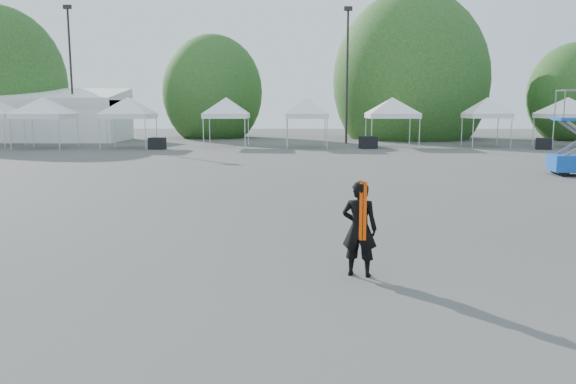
{
  "coord_description": "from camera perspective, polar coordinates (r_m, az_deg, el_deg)",
  "views": [
    {
      "loc": [
        -0.78,
        -9.69,
        2.71
      ],
      "look_at": [
        -0.9,
        -0.44,
        1.3
      ],
      "focal_mm": 35.0,
      "sensor_mm": 36.0,
      "label": 1
    }
  ],
  "objects": [
    {
      "name": "ground",
      "position": [
        10.09,
        5.19,
        -6.95
      ],
      "size": [
        120.0,
        120.0,
        0.0
      ],
      "primitive_type": "plane",
      "color": "#474442",
      "rests_on": "ground"
    },
    {
      "name": "marquee",
      "position": [
        49.48,
        -24.87,
        7.02
      ],
      "size": [
        15.0,
        6.25,
        4.23
      ],
      "color": "white",
      "rests_on": "ground"
    },
    {
      "name": "light_pole_west",
      "position": [
        47.06,
        -21.21,
        11.83
      ],
      "size": [
        0.6,
        0.25,
        10.3
      ],
      "color": "black",
      "rests_on": "ground"
    },
    {
      "name": "light_pole_east",
      "position": [
        41.95,
        6.04,
        12.46
      ],
      "size": [
        0.6,
        0.25,
        9.8
      ],
      "color": "black",
      "rests_on": "ground"
    },
    {
      "name": "tree_mid_w",
      "position": [
        50.23,
        -7.65,
        9.99
      ],
      "size": [
        4.16,
        4.16,
        6.33
      ],
      "color": "#382314",
      "rests_on": "ground"
    },
    {
      "name": "tree_mid_e",
      "position": [
        49.71,
        12.3,
        10.94
      ],
      "size": [
        5.12,
        5.12,
        7.79
      ],
      "color": "#382314",
      "rests_on": "ground"
    },
    {
      "name": "tree_far_e",
      "position": [
        51.96,
        27.07,
        8.75
      ],
      "size": [
        3.84,
        3.84,
        5.84
      ],
      "color": "#382314",
      "rests_on": "ground"
    },
    {
      "name": "tent_b",
      "position": [
        40.29,
        -23.6,
        8.46
      ],
      "size": [
        4.65,
        4.65,
        3.88
      ],
      "color": "silver",
      "rests_on": "ground"
    },
    {
      "name": "tent_c",
      "position": [
        38.54,
        -15.96,
        8.86
      ],
      "size": [
        4.4,
        4.4,
        3.88
      ],
      "color": "silver",
      "rests_on": "ground"
    },
    {
      "name": "tent_d",
      "position": [
        38.37,
        -6.3,
        9.14
      ],
      "size": [
        4.13,
        4.13,
        3.88
      ],
      "color": "silver",
      "rests_on": "ground"
    },
    {
      "name": "tent_e",
      "position": [
        37.6,
        1.92,
        9.2
      ],
      "size": [
        3.95,
        3.95,
        3.88
      ],
      "color": "silver",
      "rests_on": "ground"
    },
    {
      "name": "tent_f",
      "position": [
        39.1,
        10.55,
        9.04
      ],
      "size": [
        4.71,
        4.71,
        3.88
      ],
      "color": "silver",
      "rests_on": "ground"
    },
    {
      "name": "tent_g",
      "position": [
        40.83,
        19.59,
        8.67
      ],
      "size": [
        3.86,
        3.86,
        3.88
      ],
      "color": "silver",
      "rests_on": "ground"
    },
    {
      "name": "tent_h",
      "position": [
        42.4,
        26.56,
        8.24
      ],
      "size": [
        4.63,
        4.63,
        3.88
      ],
      "color": "silver",
      "rests_on": "ground"
    },
    {
      "name": "man",
      "position": [
        9.07,
        7.27,
        -3.69
      ],
      "size": [
        0.65,
        0.52,
        1.56
      ],
      "rotation": [
        0.0,
        0.0,
        2.86
      ],
      "color": "black",
      "rests_on": "ground"
    },
    {
      "name": "crate_west",
      "position": [
        36.98,
        -13.14,
        4.83
      ],
      "size": [
        1.06,
        0.89,
        0.75
      ],
      "primitive_type": "cube",
      "rotation": [
        0.0,
        0.0,
        -0.16
      ],
      "color": "black",
      "rests_on": "ground"
    },
    {
      "name": "crate_mid",
      "position": [
        36.93,
        8.15,
        5.0
      ],
      "size": [
        1.2,
        1.04,
        0.8
      ],
      "primitive_type": "cube",
      "rotation": [
        0.0,
        0.0,
        0.27
      ],
      "color": "black",
      "rests_on": "ground"
    },
    {
      "name": "crate_east",
      "position": [
        39.45,
        24.54,
        4.48
      ],
      "size": [
        1.11,
        0.99,
        0.72
      ],
      "primitive_type": "cube",
      "rotation": [
        0.0,
        0.0,
        -0.34
      ],
      "color": "black",
      "rests_on": "ground"
    }
  ]
}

